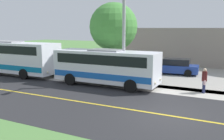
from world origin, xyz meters
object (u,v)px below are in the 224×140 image
object	(u,v)px
pedestrian_with_bags	(204,80)
street_light_pole	(123,30)
transit_bus_rear	(6,56)
commercial_building	(197,45)
shuttle_bus_front	(106,66)
tree_curbside	(113,27)
parked_car_near	(175,67)

from	to	relation	value
pedestrian_with_bags	street_light_pole	world-z (taller)	street_light_pole
transit_bus_rear	commercial_building	xyz separation A→B (m)	(-16.84, 14.98, 0.44)
shuttle_bus_front	tree_curbside	bearing A→B (deg)	-164.92
parked_car_near	commercial_building	size ratio (longest dim) A/B	0.25
pedestrian_with_bags	transit_bus_rear	bearing A→B (deg)	-87.34
tree_curbside	commercial_building	size ratio (longest dim) A/B	0.35
transit_bus_rear	tree_curbside	xyz separation A→B (m)	(-2.84, 9.88, 2.68)
shuttle_bus_front	commercial_building	xyz separation A→B (m)	(-16.94, 4.31, 0.64)
commercial_building	pedestrian_with_bags	bearing A→B (deg)	9.29
shuttle_bus_front	tree_curbside	size ratio (longest dim) A/B	1.25
shuttle_bus_front	pedestrian_with_bags	xyz separation A→B (m)	(-0.92, 6.93, -0.62)
transit_bus_rear	commercial_building	bearing A→B (deg)	138.34
tree_curbside	street_light_pole	bearing A→B (deg)	38.44
shuttle_bus_front	pedestrian_with_bags	world-z (taller)	shuttle_bus_front
pedestrian_with_bags	street_light_pole	distance (m)	6.60
pedestrian_with_bags	parked_car_near	distance (m)	6.94
transit_bus_rear	parked_car_near	xyz separation A→B (m)	(-6.94, 14.34, -1.02)
parked_car_near	commercial_building	distance (m)	10.03
shuttle_bus_front	parked_car_near	world-z (taller)	shuttle_bus_front
transit_bus_rear	parked_car_near	bearing A→B (deg)	115.83
transit_bus_rear	commercial_building	size ratio (longest dim) A/B	0.61
street_light_pole	tree_curbside	size ratio (longest dim) A/B	1.16
pedestrian_with_bags	parked_car_near	bearing A→B (deg)	-151.95
street_light_pole	commercial_building	bearing A→B (deg)	169.40
pedestrian_with_bags	parked_car_near	size ratio (longest dim) A/B	0.37
transit_bus_rear	pedestrian_with_bags	world-z (taller)	transit_bus_rear
street_light_pole	tree_curbside	bearing A→B (deg)	-141.56
pedestrian_with_bags	parked_car_near	world-z (taller)	pedestrian_with_bags
pedestrian_with_bags	tree_curbside	size ratio (longest dim) A/B	0.26
transit_bus_rear	tree_curbside	world-z (taller)	tree_curbside
parked_car_near	transit_bus_rear	bearing A→B (deg)	-64.17
shuttle_bus_front	street_light_pole	world-z (taller)	street_light_pole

